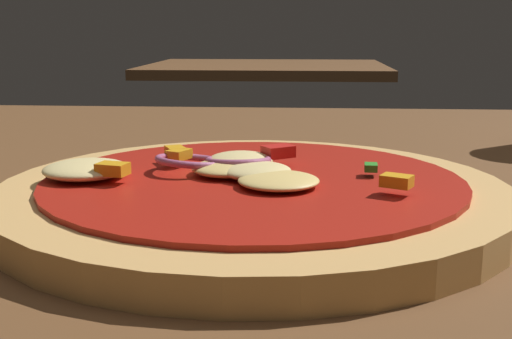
{
  "coord_description": "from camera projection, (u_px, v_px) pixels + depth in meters",
  "views": [
    {
      "loc": [
        -0.02,
        -0.35,
        0.13
      ],
      "look_at": [
        -0.04,
        0.03,
        0.05
      ],
      "focal_mm": 46.36,
      "sensor_mm": 36.0,
      "label": 1
    }
  ],
  "objects": [
    {
      "name": "dining_table",
      "position": [
        332.0,
        239.0,
        0.36
      ],
      "size": [
        1.12,
        0.98,
        0.03
      ],
      "color": "brown",
      "rests_on": "ground"
    },
    {
      "name": "pizza",
      "position": [
        251.0,
        194.0,
        0.37
      ],
      "size": [
        0.28,
        0.28,
        0.03
      ],
      "color": "tan",
      "rests_on": "dining_table"
    },
    {
      "name": "background_table",
      "position": [
        266.0,
        69.0,
        1.81
      ],
      "size": [
        0.64,
        0.53,
        0.03
      ],
      "color": "brown",
      "rests_on": "ground"
    }
  ]
}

